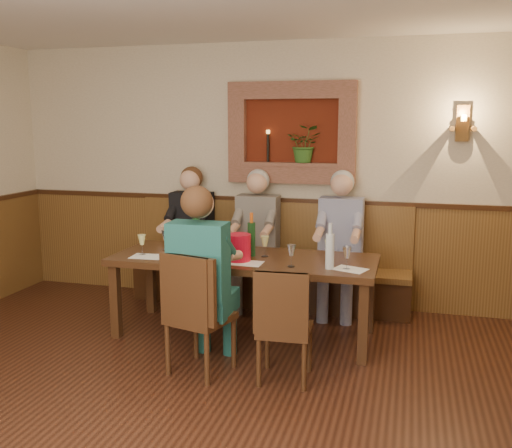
{
  "coord_description": "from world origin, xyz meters",
  "views": [
    {
      "loc": [
        1.44,
        -3.01,
        1.96
      ],
      "look_at": [
        0.1,
        1.9,
        1.05
      ],
      "focal_mm": 40.0,
      "sensor_mm": 36.0,
      "label": 1
    }
  ],
  "objects": [
    {
      "name": "room_shell",
      "position": [
        0.0,
        0.0,
        1.89
      ],
      "size": [
        6.04,
        6.04,
        2.82
      ],
      "color": "#C3B293",
      "rests_on": "ground"
    },
    {
      "name": "wine_glass_9",
      "position": [
        -0.16,
        1.5,
        0.85
      ],
      "size": [
        0.08,
        0.08,
        0.19
      ],
      "primitive_type": null,
      "color": "#D2D47E",
      "rests_on": "dining_table"
    },
    {
      "name": "wall_niche",
      "position": [
        0.24,
        2.94,
        1.81
      ],
      "size": [
        1.36,
        0.3,
        1.06
      ],
      "color": "#571A0C",
      "rests_on": "ground"
    },
    {
      "name": "wine_glass_3",
      "position": [
        -0.25,
        1.96,
        0.85
      ],
      "size": [
        0.08,
        0.08,
        0.19
      ],
      "primitive_type": null,
      "color": "white",
      "rests_on": "dining_table"
    },
    {
      "name": "wine_glass_7",
      "position": [
        0.77,
        1.89,
        0.85
      ],
      "size": [
        0.08,
        0.08,
        0.19
      ],
      "primitive_type": null,
      "color": "#D2D47E",
      "rests_on": "dining_table"
    },
    {
      "name": "person_bench_right",
      "position": [
        0.77,
        2.69,
        0.62
      ],
      "size": [
        0.45,
        0.55,
        1.48
      ],
      "color": "navy",
      "rests_on": "ground"
    },
    {
      "name": "tasting_sheet_a",
      "position": [
        -0.85,
        1.62,
        0.75
      ],
      "size": [
        0.31,
        0.23,
        0.0
      ],
      "primitive_type": "cube",
      "rotation": [
        0.0,
        0.0,
        0.07
      ],
      "color": "white",
      "rests_on": "dining_table"
    },
    {
      "name": "wine_glass_4",
      "position": [
        0.0,
        1.7,
        0.85
      ],
      "size": [
        0.08,
        0.08,
        0.19
      ],
      "primitive_type": null,
      "color": "#D2D47E",
      "rests_on": "dining_table"
    },
    {
      "name": "wine_glass_0",
      "position": [
        -0.93,
        1.67,
        0.85
      ],
      "size": [
        0.08,
        0.08,
        0.19
      ],
      "primitive_type": null,
      "color": "#D2D47E",
      "rests_on": "dining_table"
    },
    {
      "name": "person_chair_front",
      "position": [
        -0.11,
        1.07,
        0.62
      ],
      "size": [
        0.45,
        0.55,
        1.5
      ],
      "color": "#184654",
      "rests_on": "ground"
    },
    {
      "name": "wainscoting",
      "position": [
        0.0,
        -0.0,
        0.59
      ],
      "size": [
        6.02,
        6.02,
        1.15
      ],
      "color": "brown",
      "rests_on": "ground"
    },
    {
      "name": "wine_glass_2",
      "position": [
        -0.54,
        1.64,
        0.85
      ],
      "size": [
        0.08,
        0.08,
        0.19
      ],
      "primitive_type": null,
      "color": "#D2D47E",
      "rests_on": "dining_table"
    },
    {
      "name": "wall_sconce",
      "position": [
        1.9,
        2.93,
        1.94
      ],
      "size": [
        0.25,
        0.2,
        0.35
      ],
      "color": "brown",
      "rests_on": "ground"
    },
    {
      "name": "water_bottle",
      "position": [
        0.81,
        1.63,
        0.91
      ],
      "size": [
        0.08,
        0.08,
        0.39
      ],
      "rotation": [
        0.0,
        0.0,
        -0.09
      ],
      "color": "silver",
      "rests_on": "dining_table"
    },
    {
      "name": "wine_glass_5",
      "position": [
        0.18,
        1.91,
        0.85
      ],
      "size": [
        0.08,
        0.08,
        0.19
      ],
      "primitive_type": null,
      "color": "#D2D47E",
      "rests_on": "dining_table"
    },
    {
      "name": "ground_plane",
      "position": [
        0.0,
        0.0,
        0.0
      ],
      "size": [
        6.0,
        6.0,
        0.0
      ],
      "primitive_type": "plane",
      "color": "black",
      "rests_on": "ground"
    },
    {
      "name": "bench",
      "position": [
        0.0,
        2.79,
        0.33
      ],
      "size": [
        3.0,
        0.45,
        1.11
      ],
      "color": "#381E0F",
      "rests_on": "ground"
    },
    {
      "name": "wine_glass_8",
      "position": [
        0.95,
        1.65,
        0.85
      ],
      "size": [
        0.08,
        0.08,
        0.19
      ],
      "primitive_type": null,
      "color": "white",
      "rests_on": "dining_table"
    },
    {
      "name": "dining_table",
      "position": [
        0.0,
        1.85,
        0.68
      ],
      "size": [
        2.4,
        0.9,
        0.75
      ],
      "color": "#382311",
      "rests_on": "ground"
    },
    {
      "name": "person_bench_mid",
      "position": [
        -0.12,
        2.69,
        0.61
      ],
      "size": [
        0.44,
        0.54,
        1.48
      ],
      "color": "#504C49",
      "rests_on": "ground"
    },
    {
      "name": "wine_glass_10",
      "position": [
        -0.07,
        1.87,
        0.85
      ],
      "size": [
        0.08,
        0.08,
        0.19
      ],
      "primitive_type": null,
      "color": "white",
      "rests_on": "dining_table"
    },
    {
      "name": "tasting_sheet_d",
      "position": [
        -0.44,
        1.57,
        0.75
      ],
      "size": [
        0.29,
        0.22,
        0.0
      ],
      "primitive_type": "cube",
      "rotation": [
        0.0,
        0.0,
        -0.07
      ],
      "color": "white",
      "rests_on": "dining_table"
    },
    {
      "name": "chair_near_left",
      "position": [
        -0.11,
        0.99,
        0.29
      ],
      "size": [
        0.53,
        0.53,
        0.99
      ],
      "rotation": [
        0.0,
        0.0,
        -0.26
      ],
      "color": "#382311",
      "rests_on": "ground"
    },
    {
      "name": "wine_glass_6",
      "position": [
        0.49,
        1.61,
        0.85
      ],
      "size": [
        0.08,
        0.08,
        0.19
      ],
      "primitive_type": null,
      "color": "white",
      "rests_on": "dining_table"
    },
    {
      "name": "person_bench_left",
      "position": [
        -0.87,
        2.69,
        0.62
      ],
      "size": [
        0.45,
        0.55,
        1.49
      ],
      "color": "black",
      "rests_on": "ground"
    },
    {
      "name": "wine_glass_1",
      "position": [
        -0.81,
        1.93,
        0.85
      ],
      "size": [
        0.08,
        0.08,
        0.19
      ],
      "primitive_type": null,
      "color": "white",
      "rests_on": "dining_table"
    },
    {
      "name": "chair_near_right",
      "position": [
        0.57,
        1.02,
        0.26
      ],
      "size": [
        0.42,
        0.42,
        0.9
      ],
      "rotation": [
        0.0,
        0.0,
        0.06
      ],
      "color": "#382311",
      "rests_on": "ground"
    },
    {
      "name": "wine_bottle_green_b",
      "position": [
        -0.52,
        1.99,
        0.92
      ],
      "size": [
        0.09,
        0.09,
        0.4
      ],
      "rotation": [
        0.0,
        0.0,
        -0.2
      ],
      "color": "#19471E",
      "rests_on": "dining_table"
    },
    {
      "name": "tasting_sheet_b",
      "position": [
        0.08,
        1.62,
        0.75
      ],
      "size": [
        0.3,
        0.21,
        0.0
      ],
      "primitive_type": "cube",
      "rotation": [
        0.0,
        0.0,
        -0.01
      ],
      "color": "white",
      "rests_on": "dining_table"
    },
    {
      "name": "tasting_sheet_c",
      "position": [
        0.99,
        1.65,
        0.75
      ],
      "size": [
        0.32,
        0.27,
        0.0
      ],
      "primitive_type": "cube",
      "rotation": [
        0.0,
        0.0,
        -0.36
      ],
      "color": "white",
      "rests_on": "dining_table"
    },
    {
      "name": "wine_bottle_green_a",
      "position": [
        0.06,
        1.9,
        0.92
      ],
      "size": [
        0.08,
        0.08,
        0.4
      ],
      "rotation": [
        0.0,
        0.0,
        -0.11
      ],
      "color": "#19471E",
      "rests_on": "dining_table"
    },
    {
      "name": "spittoon_bucket",
      "position": [
        0.0,
        1.69,
        0.87
      ],
      "size": [
        0.28,
        0.28,
        0.24
      ],
      "primitive_type": "cylinder",
      "rotation": [
        0.0,
        0.0,
        -0.42
      ],
      "color": "red",
      "rests_on": "dining_table"
    }
  ]
}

